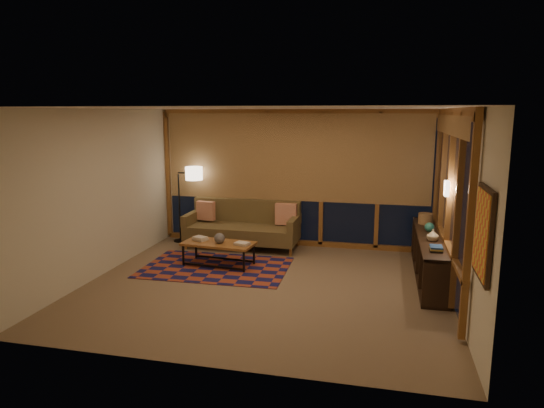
% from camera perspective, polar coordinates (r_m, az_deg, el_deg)
% --- Properties ---
extents(floor, '(5.50, 5.00, 0.01)m').
position_cam_1_polar(floor, '(7.60, -0.82, -9.59)').
color(floor, '#977E5F').
rests_on(floor, ground).
extents(ceiling, '(5.50, 5.00, 0.01)m').
position_cam_1_polar(ceiling, '(7.13, -0.88, 11.22)').
color(ceiling, white).
rests_on(ceiling, walls).
extents(walls, '(5.51, 5.01, 2.70)m').
position_cam_1_polar(walls, '(7.24, -0.85, 0.47)').
color(walls, beige).
rests_on(walls, floor).
extents(window_wall_back, '(5.30, 0.16, 2.60)m').
position_cam_1_polar(window_wall_back, '(9.59, 2.66, 3.00)').
color(window_wall_back, olive).
rests_on(window_wall_back, walls).
extents(window_wall_right, '(0.16, 3.70, 2.60)m').
position_cam_1_polar(window_wall_right, '(7.69, 20.08, 0.41)').
color(window_wall_right, olive).
rests_on(window_wall_right, walls).
extents(wall_art, '(0.06, 0.74, 0.94)m').
position_cam_1_polar(wall_art, '(5.30, 23.53, -3.17)').
color(wall_art, '#DA4B24').
rests_on(wall_art, walls).
extents(wall_sconce, '(0.12, 0.18, 0.22)m').
position_cam_1_polar(wall_sconce, '(7.50, 19.86, 1.74)').
color(wall_sconce, '#F6E0BE').
rests_on(wall_sconce, walls).
extents(sofa, '(2.21, 0.91, 0.90)m').
position_cam_1_polar(sofa, '(9.57, -3.54, -2.51)').
color(sofa, brown).
rests_on(sofa, floor).
extents(pillow_left, '(0.39, 0.19, 0.38)m').
position_cam_1_polar(pillow_left, '(9.90, -7.79, -1.01)').
color(pillow_left, '#C64025').
rests_on(pillow_left, sofa).
extents(pillow_right, '(0.42, 0.14, 0.42)m').
position_cam_1_polar(pillow_right, '(9.48, 1.65, -1.33)').
color(pillow_right, '#C64025').
rests_on(pillow_right, sofa).
extents(area_rug, '(2.50, 1.70, 0.01)m').
position_cam_1_polar(area_rug, '(8.49, -6.60, -7.41)').
color(area_rug, '#943B23').
rests_on(area_rug, floor).
extents(coffee_table, '(1.29, 0.69, 0.41)m').
position_cam_1_polar(coffee_table, '(8.56, -6.28, -5.85)').
color(coffee_table, olive).
rests_on(coffee_table, floor).
extents(book_stack_a, '(0.27, 0.24, 0.06)m').
position_cam_1_polar(book_stack_a, '(8.67, -8.43, -4.04)').
color(book_stack_a, beige).
rests_on(book_stack_a, coffee_table).
extents(book_stack_b, '(0.31, 0.27, 0.05)m').
position_cam_1_polar(book_stack_b, '(8.31, -3.53, -4.64)').
color(book_stack_b, beige).
rests_on(book_stack_b, coffee_table).
extents(ceramic_pot, '(0.24, 0.24, 0.18)m').
position_cam_1_polar(ceramic_pot, '(8.43, -6.20, -4.00)').
color(ceramic_pot, '#24232B').
rests_on(ceramic_pot, coffee_table).
extents(floor_lamp, '(0.57, 0.41, 1.58)m').
position_cam_1_polar(floor_lamp, '(10.13, -10.85, 0.02)').
color(floor_lamp, black).
rests_on(floor_lamp, floor).
extents(bookshelf, '(0.40, 2.79, 0.70)m').
position_cam_1_polar(bookshelf, '(8.28, 18.00, -5.88)').
color(bookshelf, black).
rests_on(bookshelf, floor).
extents(basket, '(0.31, 0.31, 0.19)m').
position_cam_1_polar(basket, '(8.99, 17.61, -1.65)').
color(basket, '#A9754C').
rests_on(basket, bookshelf).
extents(teal_bowl, '(0.18, 0.18, 0.16)m').
position_cam_1_polar(teal_bowl, '(8.42, 18.03, -2.61)').
color(teal_bowl, '#287669').
rests_on(teal_bowl, bookshelf).
extents(vase, '(0.22, 0.22, 0.19)m').
position_cam_1_polar(vase, '(7.83, 18.39, -3.50)').
color(vase, tan).
rests_on(vase, bookshelf).
extents(shelf_book_stack, '(0.18, 0.23, 0.06)m').
position_cam_1_polar(shelf_book_stack, '(7.31, 18.74, -5.01)').
color(shelf_book_stack, beige).
rests_on(shelf_book_stack, bookshelf).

